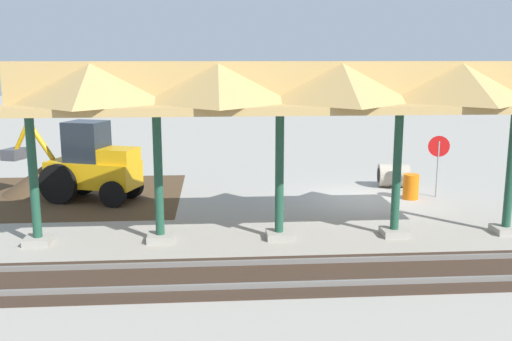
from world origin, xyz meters
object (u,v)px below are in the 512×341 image
at_px(backhoe, 89,165).
at_px(traffic_barrel, 411,187).
at_px(stop_sign, 438,153).
at_px(concrete_pipe, 393,175).

height_order(backhoe, traffic_barrel, backhoe).
relative_size(stop_sign, traffic_barrel, 2.50).
bearing_deg(concrete_pipe, stop_sign, 120.86).
relative_size(concrete_pipe, traffic_barrel, 1.41).
height_order(backhoe, concrete_pipe, backhoe).
height_order(stop_sign, concrete_pipe, stop_sign).
relative_size(stop_sign, concrete_pipe, 1.77).
distance_m(stop_sign, traffic_barrel, 1.58).
xyz_separation_m(stop_sign, traffic_barrel, (1.04, 0.23, -1.17)).
distance_m(stop_sign, backhoe, 12.48).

